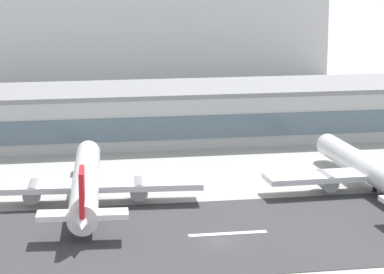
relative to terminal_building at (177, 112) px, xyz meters
The scene contains 7 objects.
ground_plane 74.65m from the terminal_building, 94.38° to the right, with size 1400.00×1400.00×0.00m, color #A8A8A3.
runway_strip 70.96m from the terminal_building, 94.61° to the right, with size 800.00×35.14×0.08m, color #38383A.
runway_centreline_dash_4 70.83m from the terminal_building, 93.03° to the right, with size 12.00×1.20×0.01m, color white.
terminal_building is the anchor object (origin of this frame).
distant_hotel_block 112.84m from the terminal_building, 90.47° to the left, with size 136.45×38.05×43.44m, color #BCBCC1.
airliner_red_tail_gate_0 56.37m from the terminal_building, 114.98° to the right, with size 39.54×51.54×10.76m.
airliner_blue_tail_gate_1 58.35m from the terminal_building, 62.56° to the right, with size 39.07×50.35×10.51m.
Camera 1 is at (-25.09, -117.32, 40.84)m, focal length 80.96 mm.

